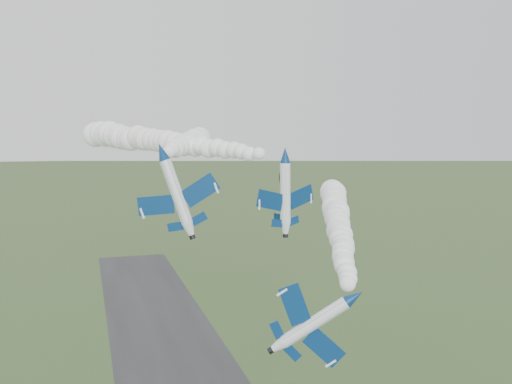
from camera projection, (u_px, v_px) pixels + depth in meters
jet_lead at (355, 297)px, 58.16m from camera, size 5.98×11.38×8.00m
smoke_trail_jet_lead at (338, 222)px, 94.00m from camera, size 27.55×65.51×5.25m
jet_pair_left at (162, 152)px, 73.45m from camera, size 10.59×12.96×4.33m
smoke_trail_jet_pair_left at (189, 144)px, 103.82m from camera, size 21.27×53.49×5.06m
jet_pair_right at (286, 155)px, 77.80m from camera, size 10.40×11.88×3.07m
smoke_trail_jet_pair_right at (161, 141)px, 104.10m from camera, size 29.79×59.83×5.52m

